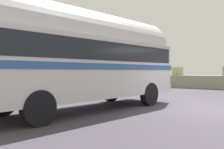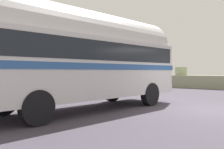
{
  "view_description": "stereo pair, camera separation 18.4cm",
  "coord_description": "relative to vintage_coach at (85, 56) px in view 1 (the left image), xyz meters",
  "views": [
    {
      "loc": [
        2.41,
        -9.62,
        1.47
      ],
      "look_at": [
        -2.77,
        -2.46,
        1.35
      ],
      "focal_mm": 38.92,
      "sensor_mm": 36.0,
      "label": 1
    },
    {
      "loc": [
        2.55,
        -9.51,
        1.47
      ],
      "look_at": [
        -2.77,
        -2.46,
        1.35
      ],
      "focal_mm": 38.92,
      "sensor_mm": 36.0,
      "label": 2
    }
  ],
  "objects": [
    {
      "name": "ground",
      "position": [
        3.69,
        2.87,
        -2.04
      ],
      "size": [
        32.0,
        26.0,
        0.02
      ],
      "color": "#413B47"
    },
    {
      "name": "vintage_coach",
      "position": [
        0.0,
        0.0,
        0.0
      ],
      "size": [
        3.41,
        8.81,
        3.7
      ],
      "rotation": [
        0.0,
        0.0,
        -0.12
      ],
      "color": "black",
      "rests_on": "ground"
    }
  ]
}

